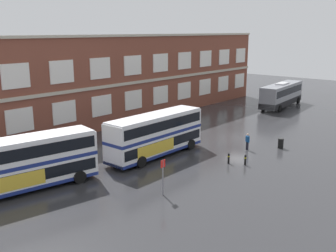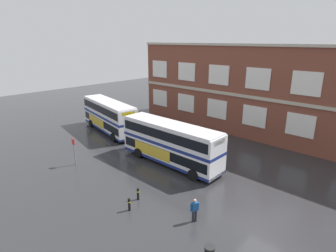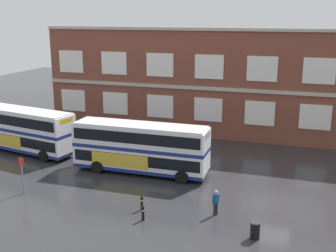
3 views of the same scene
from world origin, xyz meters
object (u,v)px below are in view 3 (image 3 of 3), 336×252
Objects in this scene: waiting_passenger at (216,201)px; safety_bollard_west at (143,213)px; safety_bollard_east at (142,203)px; double_decker_middle at (141,147)px; double_decker_near at (22,129)px; bus_stand_flag at (22,172)px; station_litter_bin at (255,230)px.

safety_bollard_west is at bearing -152.23° from waiting_passenger.
double_decker_middle is at bearing 112.27° from safety_bollard_east.
double_decker_near is 10.44m from bus_stand_flag.
station_litter_bin is (10.25, -7.93, -1.63)m from double_decker_middle.
double_decker_near reaches higher than safety_bollard_west.
double_decker_near is 18.65m from safety_bollard_west.
waiting_passenger is at bearing 27.77° from safety_bollard_west.
safety_bollard_east is at bearing 0.96° from bus_stand_flag.
waiting_passenger is 0.63× the size of bus_stand_flag.
bus_stand_flag reaches higher than waiting_passenger.
double_decker_near is at bearing 148.85° from safety_bollard_west.
double_decker_middle reaches higher than bus_stand_flag.
double_decker_middle is 9.43m from waiting_passenger.
station_litter_bin is at bearing -22.96° from double_decker_near.
waiting_passenger is 1.79× the size of safety_bollard_west.
station_litter_bin is at bearing -38.98° from waiting_passenger.
station_litter_bin is at bearing -0.65° from safety_bollard_west.
station_litter_bin is 6.97m from safety_bollard_west.
double_decker_near reaches higher than waiting_passenger.
bus_stand_flag is at bearing -53.76° from double_decker_near.
waiting_passenger is 4.73m from safety_bollard_west.
double_decker_middle is 10.69× the size of station_litter_bin.
station_litter_bin reaches higher than safety_bollard_west.
waiting_passenger is at bearing 141.02° from station_litter_bin.
safety_bollard_west is at bearing -7.02° from bus_stand_flag.
double_decker_middle is 11.59× the size of safety_bollard_east.
safety_bollard_east is (-4.78, -0.84, -0.44)m from waiting_passenger.
station_litter_bin is 7.72m from safety_bollard_east.
double_decker_near is 1.02× the size of double_decker_middle.
waiting_passenger is 4.87m from safety_bollard_east.
double_decker_near reaches higher than bus_stand_flag.
safety_bollard_east is at bearing -67.73° from double_decker_middle.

